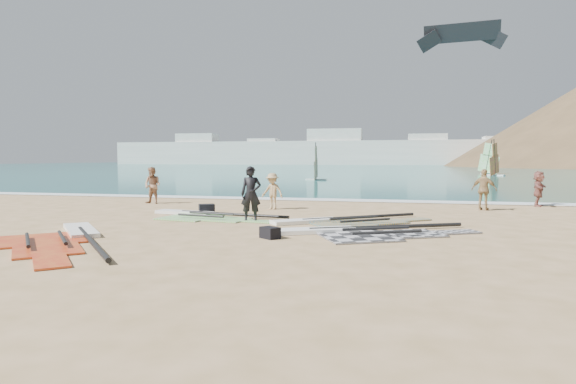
% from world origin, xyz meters
% --- Properties ---
extents(ground, '(300.00, 300.00, 0.00)m').
position_xyz_m(ground, '(0.00, 0.00, 0.00)').
color(ground, tan).
rests_on(ground, ground).
extents(sea, '(300.00, 240.00, 0.06)m').
position_xyz_m(sea, '(0.00, 132.00, 0.00)').
color(sea, '#0D585F').
rests_on(sea, ground).
extents(surf_line, '(300.00, 1.20, 0.04)m').
position_xyz_m(surf_line, '(0.00, 12.30, 0.00)').
color(surf_line, white).
rests_on(surf_line, ground).
extents(far_town, '(160.00, 8.00, 12.00)m').
position_xyz_m(far_town, '(-15.72, 150.00, 4.49)').
color(far_town, white).
rests_on(far_town, ground).
extents(rig_grey, '(6.06, 4.01, 0.20)m').
position_xyz_m(rig_grey, '(1.18, 1.61, 0.05)').
color(rig_grey, '#252427').
rests_on(rig_grey, ground).
extents(rig_green, '(5.57, 2.68, 0.20)m').
position_xyz_m(rig_green, '(-4.81, 4.31, 0.05)').
color(rig_green, '#50CF24').
rests_on(rig_green, ground).
extents(rig_orange, '(5.28, 4.17, 0.20)m').
position_xyz_m(rig_orange, '(0.40, 3.84, 0.05)').
color(rig_orange, '#FF9D2B').
rests_on(rig_orange, ground).
extents(rig_red, '(4.97, 5.70, 0.20)m').
position_xyz_m(rig_red, '(-6.28, -1.25, 0.05)').
color(rig_red, red).
rests_on(rig_red, ground).
extents(gear_bag_near, '(0.72, 0.67, 0.37)m').
position_xyz_m(gear_bag_near, '(-5.06, 5.35, 0.19)').
color(gear_bag_near, black).
rests_on(gear_bag_near, ground).
extents(gear_bag_far, '(0.63, 0.60, 0.31)m').
position_xyz_m(gear_bag_far, '(-1.10, 0.32, 0.15)').
color(gear_bag_far, black).
rests_on(gear_bag_far, ground).
extents(person_wetsuit, '(0.78, 0.61, 1.89)m').
position_xyz_m(person_wetsuit, '(-2.65, 3.50, 0.95)').
color(person_wetsuit, black).
rests_on(person_wetsuit, ground).
extents(beachgoer_left, '(0.93, 0.76, 1.75)m').
position_xyz_m(beachgoer_left, '(-9.23, 8.67, 0.88)').
color(beachgoer_left, '#A57655').
rests_on(beachgoer_left, ground).
extents(beachgoer_mid, '(1.11, 0.80, 1.54)m').
position_xyz_m(beachgoer_mid, '(-2.98, 7.49, 0.77)').
color(beachgoer_mid, tan).
rests_on(beachgoer_mid, ground).
extents(beachgoer_back, '(1.09, 0.78, 1.72)m').
position_xyz_m(beachgoer_back, '(5.67, 9.15, 0.86)').
color(beachgoer_back, '#A68454').
rests_on(beachgoer_back, ground).
extents(beachgoer_right, '(0.95, 1.55, 1.60)m').
position_xyz_m(beachgoer_right, '(8.33, 11.50, 0.80)').
color(beachgoer_right, '#A05E52').
rests_on(beachgoer_right, ground).
extents(windsurfer_left, '(2.07, 2.51, 3.75)m').
position_xyz_m(windsurfer_left, '(-5.91, 34.42, 1.14)').
color(windsurfer_left, white).
rests_on(windsurfer_left, ground).
extents(windsurfer_centre, '(2.52, 2.65, 4.57)m').
position_xyz_m(windsurfer_centre, '(13.42, 51.77, 1.32)').
color(windsurfer_centre, white).
rests_on(windsurfer_centre, ground).
extents(windsurfer_right, '(2.51, 2.51, 4.79)m').
position_xyz_m(windsurfer_right, '(13.90, 58.90, 1.37)').
color(windsurfer_right, white).
rests_on(windsurfer_right, ground).
extents(kitesurf_kite, '(8.34, 1.76, 2.63)m').
position_xyz_m(kitesurf_kite, '(7.69, 37.91, 14.10)').
color(kitesurf_kite, black).
rests_on(kitesurf_kite, ground).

